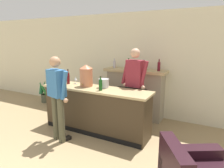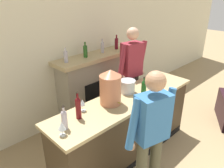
% 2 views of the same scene
% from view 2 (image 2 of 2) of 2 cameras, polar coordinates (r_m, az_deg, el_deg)
% --- Properties ---
extents(wall_back_panel, '(12.00, 0.07, 2.75)m').
position_cam_2_polar(wall_back_panel, '(4.10, -11.79, 8.15)').
color(wall_back_panel, beige).
rests_on(wall_back_panel, ground_plane).
extents(bar_counter, '(2.50, 0.63, 1.01)m').
position_cam_2_polar(bar_counter, '(3.40, 3.80, -11.20)').
color(bar_counter, '#3D301F').
rests_on(bar_counter, ground_plane).
extents(fireplace_stone, '(1.63, 0.52, 1.58)m').
position_cam_2_polar(fireplace_stone, '(4.38, -4.60, -0.41)').
color(fireplace_stone, gray).
rests_on(fireplace_stone, ground_plane).
extents(person_customer, '(0.64, 0.37, 1.73)m').
position_cam_2_polar(person_customer, '(2.50, 10.00, -13.46)').
color(person_customer, '#4E4C36').
rests_on(person_customer, ground_plane).
extents(person_bartender, '(0.66, 0.34, 1.86)m').
position_cam_2_polar(person_bartender, '(3.92, 5.08, 2.63)').
color(person_bartender, '#483E3C').
rests_on(person_bartender, ground_plane).
extents(copper_dispenser, '(0.29, 0.33, 0.49)m').
position_cam_2_polar(copper_dispenser, '(2.88, -0.42, -0.76)').
color(copper_dispenser, '#C77551').
rests_on(copper_dispenser, bar_counter).
extents(ice_bucket_steel, '(0.23, 0.23, 0.19)m').
position_cam_2_polar(ice_bucket_steel, '(3.26, 4.11, -0.62)').
color(ice_bucket_steel, silver).
rests_on(ice_bucket_steel, bar_counter).
extents(wine_bottle_riesling_slim, '(0.07, 0.07, 0.29)m').
position_cam_2_polar(wine_bottle_riesling_slim, '(2.48, -12.36, -8.85)').
color(wine_bottle_riesling_slim, '#B2A9B5').
rests_on(wine_bottle_riesling_slim, bar_counter).
extents(wine_bottle_chardonnay_pale, '(0.07, 0.07, 0.30)m').
position_cam_2_polar(wine_bottle_chardonnay_pale, '(3.15, 8.30, -0.99)').
color(wine_bottle_chardonnay_pale, '#134A17').
rests_on(wine_bottle_chardonnay_pale, bar_counter).
extents(wine_bottle_cabernet_heavy, '(0.07, 0.07, 0.35)m').
position_cam_2_polar(wine_bottle_cabernet_heavy, '(2.63, -8.82, -5.98)').
color(wine_bottle_cabernet_heavy, '#5B0D12').
rests_on(wine_bottle_cabernet_heavy, bar_counter).
extents(wine_glass_front_left, '(0.09, 0.09, 0.17)m').
position_cam_2_polar(wine_glass_front_left, '(2.39, -13.00, -10.66)').
color(wine_glass_front_left, silver).
rests_on(wine_glass_front_left, bar_counter).
extents(wine_glass_back_row, '(0.07, 0.07, 0.17)m').
position_cam_2_polar(wine_glass_back_row, '(2.79, -7.72, -4.91)').
color(wine_glass_back_row, silver).
rests_on(wine_glass_back_row, bar_counter).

